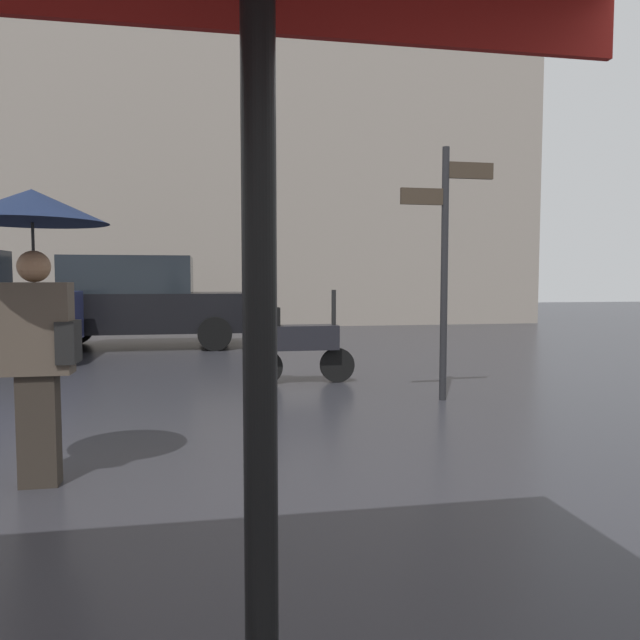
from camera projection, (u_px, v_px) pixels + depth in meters
name	position (u px, v px, depth m)	size (l,w,h in m)	color
ground_plane	(369.00, 602.00, 2.54)	(60.00, 60.00, 0.00)	#26262B
pedestrian_with_umbrella	(34.00, 256.00, 3.87)	(0.96, 0.96, 1.96)	#2A241E
parked_scooter	(298.00, 342.00, 7.81)	(1.42, 0.32, 1.23)	black
parked_car_right	(138.00, 301.00, 11.98)	(4.44, 1.94, 1.83)	black
street_signpost	(445.00, 248.00, 6.66)	(1.08, 0.08, 2.84)	black
building_block	(231.00, 113.00, 17.80)	(18.73, 2.75, 12.70)	gray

